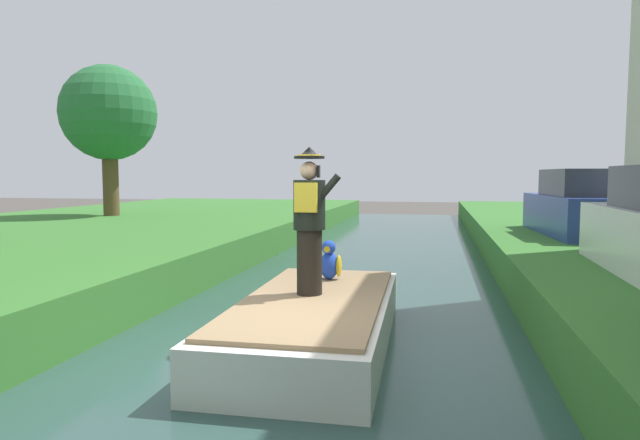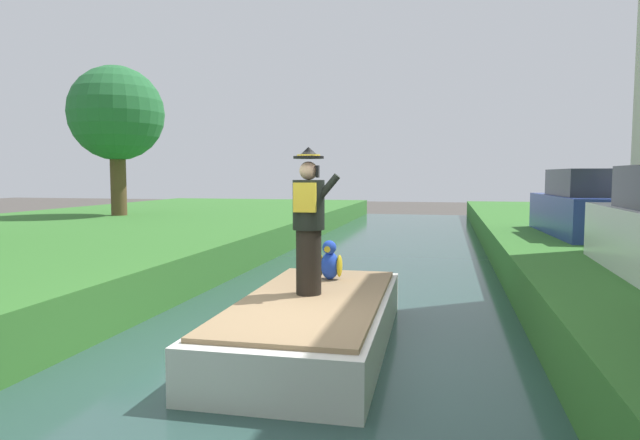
% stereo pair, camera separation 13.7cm
% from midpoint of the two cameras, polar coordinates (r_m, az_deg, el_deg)
% --- Properties ---
extents(ground_plane, '(80.00, 80.00, 0.00)m').
position_cam_midpoint_polar(ground_plane, '(6.18, -3.07, -16.23)').
color(ground_plane, '#4C4742').
extents(canal_water, '(5.29, 48.00, 0.10)m').
position_cam_midpoint_polar(canal_water, '(6.17, -3.07, -15.79)').
color(canal_water, '#2D4C47').
rests_on(canal_water, ground).
extents(boat, '(1.89, 4.24, 0.61)m').
position_cam_midpoint_polar(boat, '(6.87, -1.14, -10.54)').
color(boat, silver).
rests_on(boat, canal_water).
extents(person_pirate, '(0.61, 0.42, 1.85)m').
position_cam_midpoint_polar(person_pirate, '(6.80, -1.68, -0.13)').
color(person_pirate, black).
rests_on(person_pirate, boat).
extents(parrot_plush, '(0.36, 0.35, 0.57)m').
position_cam_midpoint_polar(parrot_plush, '(7.85, 0.46, -4.48)').
color(parrot_plush, blue).
rests_on(parrot_plush, boat).
extents(tree_tall, '(3.15, 3.15, 5.01)m').
position_cam_midpoint_polar(tree_tall, '(19.81, -21.46, 10.28)').
color(tree_tall, brown).
rests_on(tree_tall, grass_bank_near).
extents(parked_car_blue, '(1.93, 4.09, 1.50)m').
position_cam_midpoint_polar(parked_car_blue, '(13.81, 25.45, 1.21)').
color(parked_car_blue, '#2D4293').
rests_on(parked_car_blue, grass_bank_far).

